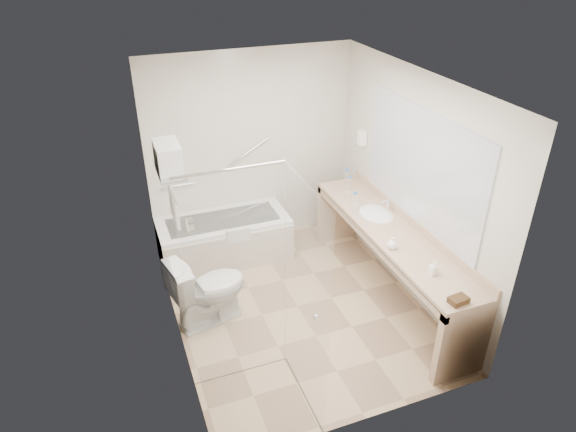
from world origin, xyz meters
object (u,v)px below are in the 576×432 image
object	(u,v)px
vanity_counter	(390,247)
toilet	(208,289)
bathtub	(224,239)
amenity_basket	(458,300)
water_bottle_left	(355,201)

from	to	relation	value
vanity_counter	toilet	world-z (taller)	vanity_counter
bathtub	toilet	size ratio (longest dim) A/B	1.96
vanity_counter	bathtub	bearing A→B (deg)	137.65
vanity_counter	amenity_basket	world-z (taller)	vanity_counter
toilet	water_bottle_left	size ratio (longest dim) A/B	3.92
bathtub	toilet	xyz separation A→B (m)	(-0.45, -1.10, 0.13)
vanity_counter	water_bottle_left	size ratio (longest dim) A/B	12.95
water_bottle_left	amenity_basket	bearing A→B (deg)	-88.19
vanity_counter	water_bottle_left	world-z (taller)	water_bottle_left
bathtub	water_bottle_left	xyz separation A→B (m)	(1.38, -0.79, 0.67)
bathtub	amenity_basket	world-z (taller)	amenity_basket
bathtub	amenity_basket	bearing A→B (deg)	-61.47
vanity_counter	amenity_basket	bearing A→B (deg)	-94.09
bathtub	vanity_counter	world-z (taller)	vanity_counter
vanity_counter	toilet	distance (m)	2.01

